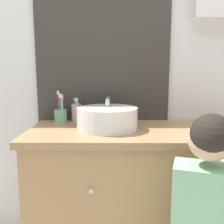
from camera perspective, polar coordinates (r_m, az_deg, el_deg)
name	(u,v)px	position (r m, az deg, el deg)	size (l,w,h in m)	color
wall_back	(147,43)	(1.62, 7.94, 15.41)	(3.20, 0.18, 2.50)	silver
vanity_counter	(147,198)	(1.50, 7.90, -18.93)	(1.28, 0.53, 0.81)	#A37A4C
sink_basin	(108,118)	(1.34, -1.02, -1.31)	(0.32, 0.38, 0.16)	silver
toothbrush_holder	(61,115)	(1.54, -11.66, -0.62)	(0.08, 0.08, 0.19)	#66B27F
soap_dispenser	(77,112)	(1.55, -8.04, -0.04)	(0.06, 0.06, 0.15)	#CCA3BC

